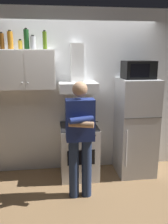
{
  "coord_description": "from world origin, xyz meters",
  "views": [
    {
      "loc": [
        -0.45,
        -3.37,
        1.98
      ],
      "look_at": [
        0.0,
        0.0,
        1.15
      ],
      "focal_mm": 38.13,
      "sensor_mm": 36.0,
      "label": 1
    }
  ],
  "objects_px": {
    "bottle_canister_steel": "(33,43)",
    "bottle_liquor_amber": "(10,40)",
    "refrigerator": "(136,127)",
    "upper_cabinet": "(25,70)",
    "range_hood": "(78,79)",
    "cooking_pot": "(88,124)",
    "bottle_olive_oil": "(45,40)",
    "bottle_wine_green": "(26,39)",
    "bottle_spice_jar": "(20,45)",
    "microwave": "(138,70)",
    "bottle_beer_brown": "(2,41)",
    "person_standing": "(80,136)",
    "stove_oven": "(79,151)"
  },
  "relations": [
    {
      "from": "bottle_canister_steel",
      "to": "upper_cabinet",
      "type": "bearing_deg",
      "value": 173.91
    },
    {
      "from": "bottle_olive_oil",
      "to": "upper_cabinet",
      "type": "bearing_deg",
      "value": -177.41
    },
    {
      "from": "bottle_canister_steel",
      "to": "bottle_wine_green",
      "type": "relative_size",
      "value": 0.68
    },
    {
      "from": "bottle_canister_steel",
      "to": "bottle_olive_oil",
      "type": "xyz_separation_m",
      "value": [
        0.17,
        0.03,
        0.04
      ]
    },
    {
      "from": "person_standing",
      "to": "bottle_olive_oil",
      "type": "height_order",
      "value": "bottle_olive_oil"
    },
    {
      "from": "cooking_pot",
      "to": "microwave",
      "type": "bearing_deg",
      "value": 9.57
    },
    {
      "from": "bottle_olive_oil",
      "to": "bottle_wine_green",
      "type": "bearing_deg",
      "value": -176.83
    },
    {
      "from": "range_hood",
      "to": "microwave",
      "type": "bearing_deg",
      "value": -6.46
    },
    {
      "from": "microwave",
      "to": "cooking_pot",
      "type": "bearing_deg",
      "value": -170.43
    },
    {
      "from": "range_hood",
      "to": "bottle_canister_steel",
      "type": "relative_size",
      "value": 3.65
    },
    {
      "from": "bottle_spice_jar",
      "to": "bottle_canister_steel",
      "type": "bearing_deg",
      "value": -1.84
    },
    {
      "from": "person_standing",
      "to": "bottle_beer_brown",
      "type": "xyz_separation_m",
      "value": [
        -1.06,
        0.7,
        1.26
      ]
    },
    {
      "from": "microwave",
      "to": "bottle_wine_green",
      "type": "bearing_deg",
      "value": 176.47
    },
    {
      "from": "cooking_pot",
      "to": "bottle_canister_steel",
      "type": "xyz_separation_m",
      "value": [
        -0.8,
        0.23,
        1.22
      ]
    },
    {
      "from": "cooking_pot",
      "to": "bottle_canister_steel",
      "type": "relative_size",
      "value": 1.54
    },
    {
      "from": "bottle_spice_jar",
      "to": "bottle_beer_brown",
      "type": "height_order",
      "value": "bottle_beer_brown"
    },
    {
      "from": "stove_oven",
      "to": "bottle_canister_steel",
      "type": "xyz_separation_m",
      "value": [
        -0.67,
        0.11,
        1.71
      ]
    },
    {
      "from": "person_standing",
      "to": "bottle_liquor_amber",
      "type": "xyz_separation_m",
      "value": [
        -0.94,
        0.7,
        1.28
      ]
    },
    {
      "from": "bottle_canister_steel",
      "to": "bottle_beer_brown",
      "type": "relative_size",
      "value": 0.85
    },
    {
      "from": "upper_cabinet",
      "to": "bottle_liquor_amber",
      "type": "height_order",
      "value": "bottle_liquor_amber"
    },
    {
      "from": "microwave",
      "to": "bottle_canister_steel",
      "type": "relative_size",
      "value": 2.34
    },
    {
      "from": "microwave",
      "to": "bottle_liquor_amber",
      "type": "xyz_separation_m",
      "value": [
        -1.94,
        0.08,
        0.44
      ]
    },
    {
      "from": "bottle_spice_jar",
      "to": "stove_oven",
      "type": "bearing_deg",
      "value": -7.82
    },
    {
      "from": "cooking_pot",
      "to": "range_hood",
      "type": "bearing_deg",
      "value": 117.88
    },
    {
      "from": "bottle_beer_brown",
      "to": "microwave",
      "type": "bearing_deg",
      "value": -2.09
    },
    {
      "from": "upper_cabinet",
      "to": "bottle_liquor_amber",
      "type": "distance_m",
      "value": 0.47
    },
    {
      "from": "microwave",
      "to": "bottle_wine_green",
      "type": "height_order",
      "value": "bottle_wine_green"
    },
    {
      "from": "cooking_pot",
      "to": "bottle_wine_green",
      "type": "distance_m",
      "value": 1.57
    },
    {
      "from": "person_standing",
      "to": "bottle_liquor_amber",
      "type": "distance_m",
      "value": 1.73
    },
    {
      "from": "refrigerator",
      "to": "upper_cabinet",
      "type": "bearing_deg",
      "value": 175.93
    },
    {
      "from": "cooking_pot",
      "to": "bottle_liquor_amber",
      "type": "xyz_separation_m",
      "value": [
        -1.12,
        0.22,
        1.25
      ]
    },
    {
      "from": "bottle_canister_steel",
      "to": "range_hood",
      "type": "bearing_deg",
      "value": 1.34
    },
    {
      "from": "bottle_spice_jar",
      "to": "bottle_liquor_amber",
      "type": "xyz_separation_m",
      "value": [
        -0.14,
        -0.02,
        0.06
      ]
    },
    {
      "from": "bottle_canister_steel",
      "to": "bottle_beer_brown",
      "type": "height_order",
      "value": "bottle_beer_brown"
    },
    {
      "from": "range_hood",
      "to": "refrigerator",
      "type": "bearing_deg",
      "value": -7.55
    },
    {
      "from": "upper_cabinet",
      "to": "bottle_canister_steel",
      "type": "relative_size",
      "value": 4.39
    },
    {
      "from": "cooking_pot",
      "to": "bottle_spice_jar",
      "type": "relative_size",
      "value": 2.18
    },
    {
      "from": "bottle_spice_jar",
      "to": "bottle_liquor_amber",
      "type": "distance_m",
      "value": 0.15
    },
    {
      "from": "range_hood",
      "to": "cooking_pot",
      "type": "bearing_deg",
      "value": -62.12
    },
    {
      "from": "upper_cabinet",
      "to": "bottle_canister_steel",
      "type": "bearing_deg",
      "value": -6.09
    },
    {
      "from": "refrigerator",
      "to": "bottle_olive_oil",
      "type": "bearing_deg",
      "value": 174.52
    },
    {
      "from": "refrigerator",
      "to": "cooking_pot",
      "type": "height_order",
      "value": "refrigerator"
    },
    {
      "from": "bottle_olive_oil",
      "to": "microwave",
      "type": "bearing_deg",
      "value": -4.76
    },
    {
      "from": "upper_cabinet",
      "to": "stove_oven",
      "type": "xyz_separation_m",
      "value": [
        0.8,
        -0.13,
        -1.32
      ]
    },
    {
      "from": "person_standing",
      "to": "bottle_liquor_amber",
      "type": "height_order",
      "value": "bottle_liquor_amber"
    },
    {
      "from": "upper_cabinet",
      "to": "cooking_pot",
      "type": "relative_size",
      "value": 2.85
    },
    {
      "from": "bottle_canister_steel",
      "to": "bottle_liquor_amber",
      "type": "height_order",
      "value": "bottle_liquor_amber"
    },
    {
      "from": "bottle_beer_brown",
      "to": "bottle_canister_steel",
      "type": "bearing_deg",
      "value": 2.17
    },
    {
      "from": "stove_oven",
      "to": "bottle_beer_brown",
      "type": "relative_size",
      "value": 3.61
    },
    {
      "from": "bottle_beer_brown",
      "to": "bottle_olive_oil",
      "type": "relative_size",
      "value": 0.87
    }
  ]
}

